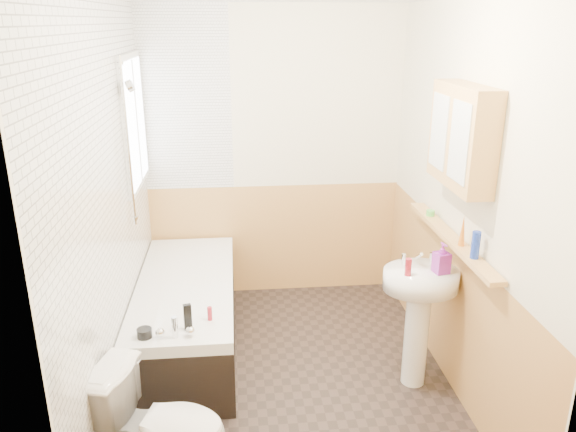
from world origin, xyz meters
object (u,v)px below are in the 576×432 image
at_px(bathtub, 187,313).
at_px(pine_shelf, 451,238).
at_px(toilet, 163,428).
at_px(medicine_cabinet, 462,136).
at_px(sink, 419,304).

height_order(bathtub, pine_shelf, pine_shelf).
xyz_separation_m(bathtub, toilet, (-0.03, -1.32, 0.05)).
relative_size(bathtub, toilet, 2.52).
relative_size(bathtub, pine_shelf, 1.26).
height_order(toilet, pine_shelf, pine_shelf).
bearing_deg(pine_shelf, bathtub, 163.32).
bearing_deg(toilet, bathtub, 15.34).
distance_m(pine_shelf, medicine_cabinet, 0.68).
bearing_deg(sink, medicine_cabinet, -8.94).
xyz_separation_m(sink, medicine_cabinet, (0.17, -0.01, 1.11)).
bearing_deg(sink, bathtub, 153.52).
bearing_deg(bathtub, medicine_cabinet, -19.29).
xyz_separation_m(toilet, medicine_cabinet, (1.77, 0.71, 1.38)).
distance_m(bathtub, toilet, 1.32).
distance_m(bathtub, pine_shelf, 1.99).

